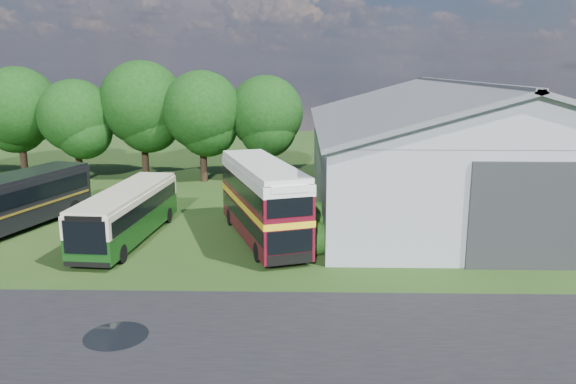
{
  "coord_description": "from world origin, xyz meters",
  "views": [
    {
      "loc": [
        4.84,
        -20.62,
        9.09
      ],
      "look_at": [
        4.17,
        8.0,
        2.67
      ],
      "focal_mm": 35.0,
      "sensor_mm": 36.0,
      "label": 1
    }
  ],
  "objects_px": {
    "bus_green_single": "(128,213)",
    "bus_dark_single": "(8,203)",
    "storage_shed": "(457,144)",
    "bus_maroon_double": "(263,202)"
  },
  "relations": [
    {
      "from": "storage_shed",
      "to": "bus_green_single",
      "type": "relative_size",
      "value": 2.44
    },
    {
      "from": "storage_shed",
      "to": "bus_maroon_double",
      "type": "xyz_separation_m",
      "value": [
        -12.18,
        -7.82,
        -2.07
      ]
    },
    {
      "from": "bus_green_single",
      "to": "bus_maroon_double",
      "type": "relative_size",
      "value": 1.01
    },
    {
      "from": "bus_green_single",
      "to": "bus_dark_single",
      "type": "distance_m",
      "value": 7.26
    },
    {
      "from": "bus_maroon_double",
      "to": "storage_shed",
      "type": "bearing_deg",
      "value": 14.18
    },
    {
      "from": "storage_shed",
      "to": "bus_maroon_double",
      "type": "relative_size",
      "value": 2.47
    },
    {
      "from": "bus_green_single",
      "to": "bus_dark_single",
      "type": "height_order",
      "value": "bus_dark_single"
    },
    {
      "from": "storage_shed",
      "to": "bus_green_single",
      "type": "xyz_separation_m",
      "value": [
        -19.35,
        -8.03,
        -2.7
      ]
    },
    {
      "from": "bus_maroon_double",
      "to": "bus_dark_single",
      "type": "height_order",
      "value": "bus_maroon_double"
    },
    {
      "from": "storage_shed",
      "to": "bus_green_single",
      "type": "bearing_deg",
      "value": -157.47
    }
  ]
}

